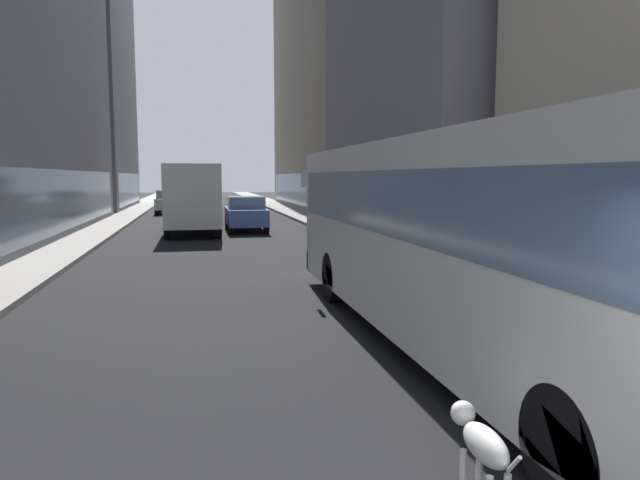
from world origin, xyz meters
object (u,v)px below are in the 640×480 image
transit_bus (465,229)px  dalmatian_dog (481,443)px  car_yellow_taxi (194,206)px  car_blue_hatchback (246,214)px  box_truck (193,196)px  car_silver_sedan (171,202)px

transit_bus → dalmatian_dog: size_ratio=11.98×
car_yellow_taxi → car_blue_hatchback: same height
car_yellow_taxi → transit_bus: bearing=-81.7°
box_truck → car_yellow_taxi: bearing=90.0°
box_truck → dalmatian_dog: (2.24, -22.98, -1.15)m
car_silver_sedan → box_truck: (1.60, -14.68, 0.84)m
transit_bus → box_truck: bearing=101.9°
box_truck → dalmatian_dog: box_truck is taller
dalmatian_dog → car_yellow_taxi: bearing=94.1°
car_silver_sedan → box_truck: bearing=-83.8°
car_silver_sedan → car_yellow_taxi: (1.60, -6.42, 0.00)m
transit_bus → dalmatian_dog: transit_bus is taller
box_truck → car_silver_sedan: bearing=96.2°
transit_bus → car_silver_sedan: 34.20m
car_silver_sedan → box_truck: box_truck is taller
car_yellow_taxi → dalmatian_dog: 31.32m
car_blue_hatchback → car_silver_sedan: bearing=105.6°
dalmatian_dog → car_blue_hatchback: bearing=89.6°
car_blue_hatchback → box_truck: box_truck is taller
car_yellow_taxi → box_truck: size_ratio=0.64×
transit_bus → car_yellow_taxi: transit_bus is taller
transit_bus → car_blue_hatchback: size_ratio=2.84×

